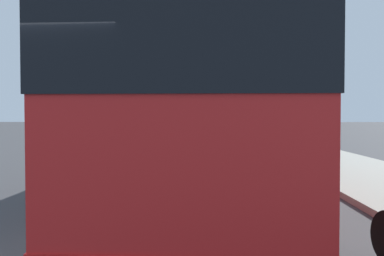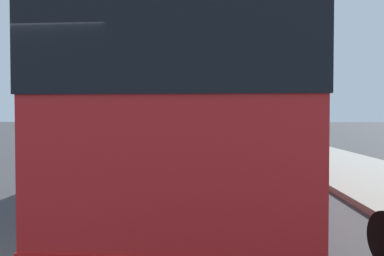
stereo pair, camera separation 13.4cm
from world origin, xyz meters
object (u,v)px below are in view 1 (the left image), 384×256
Objects in this scene: car_ahead_same_lane at (127,132)px; car_side_street at (205,127)px; car_behind_bus at (198,124)px; coach_bus at (203,101)px; car_far_distant at (167,125)px.

car_side_street is (14.10, -4.96, -0.05)m from car_ahead_same_lane.
car_behind_bus is at bearing 172.68° from car_ahead_same_lane.
car_ahead_same_lane is at bearing 163.63° from car_side_street.
coach_bus reaches higher than car_side_street.
car_ahead_same_lane is at bearing 167.58° from car_behind_bus.
coach_bus reaches higher than car_far_distant.
car_behind_bus reaches higher than car_far_distant.
car_behind_bus reaches higher than car_ahead_same_lane.
coach_bus is at bearing 7.56° from car_far_distant.
coach_bus is at bearing -177.66° from car_side_street.
car_far_distant is (9.70, 4.35, 0.01)m from car_side_street.
car_far_distant is 3.75m from car_behind_bus.
coach_bus reaches higher than car_ahead_same_lane.
car_side_street is at bearing 163.21° from car_ahead_same_lane.
car_ahead_same_lane is at bearing 0.55° from car_far_distant.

